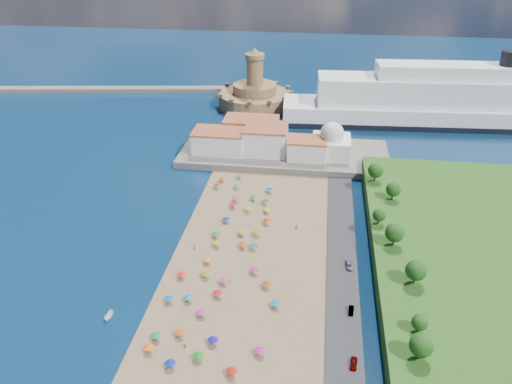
# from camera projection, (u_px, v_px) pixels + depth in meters

# --- Properties ---
(ground) EXTENTS (700.00, 700.00, 0.00)m
(ground) POSITION_uv_depth(u_px,v_px,m) (233.00, 251.00, 157.15)
(ground) COLOR #071938
(ground) RESTS_ON ground
(terrace) EXTENTS (90.00, 36.00, 3.00)m
(terrace) POSITION_uv_depth(u_px,v_px,m) (284.00, 154.00, 218.75)
(terrace) COLOR #59544C
(terrace) RESTS_ON ground
(jetty) EXTENTS (18.00, 70.00, 2.40)m
(jetty) POSITION_uv_depth(u_px,v_px,m) (247.00, 124.00, 251.93)
(jetty) COLOR #59544C
(jetty) RESTS_ON ground
(breakwater) EXTENTS (199.03, 34.77, 2.60)m
(breakwater) POSITION_uv_depth(u_px,v_px,m) (98.00, 90.00, 302.58)
(breakwater) COLOR #59544C
(breakwater) RESTS_ON ground
(waterfront_buildings) EXTENTS (57.00, 29.00, 11.00)m
(waterfront_buildings) POSITION_uv_depth(u_px,v_px,m) (255.00, 138.00, 217.79)
(waterfront_buildings) COLOR silver
(waterfront_buildings) RESTS_ON terrace
(domed_building) EXTENTS (16.00, 16.00, 15.00)m
(domed_building) POSITION_uv_depth(u_px,v_px,m) (331.00, 142.00, 211.06)
(domed_building) COLOR silver
(domed_building) RESTS_ON terrace
(fortress) EXTENTS (40.00, 40.00, 32.40)m
(fortress) POSITION_uv_depth(u_px,v_px,m) (255.00, 95.00, 275.39)
(fortress) COLOR olive
(fortress) RESTS_ON ground
(cruise_ship) EXTENTS (171.86, 35.14, 37.33)m
(cruise_ship) POSITION_uv_depth(u_px,v_px,m) (453.00, 103.00, 249.79)
(cruise_ship) COLOR black
(cruise_ship) RESTS_ON ground
(beach_parasols) EXTENTS (32.66, 115.91, 2.20)m
(beach_parasols) POSITION_uv_depth(u_px,v_px,m) (225.00, 261.00, 148.87)
(beach_parasols) COLOR gray
(beach_parasols) RESTS_ON beach
(beachgoers) EXTENTS (36.30, 102.81, 1.89)m
(beachgoers) POSITION_uv_depth(u_px,v_px,m) (221.00, 245.00, 158.24)
(beachgoers) COLOR tan
(beachgoers) RESTS_ON beach
(moored_boats) EXTENTS (5.98, 34.40, 1.64)m
(moored_boats) POSITION_uv_depth(u_px,v_px,m) (90.00, 365.00, 115.98)
(moored_boats) COLOR white
(moored_boats) RESTS_ON ground
(parked_cars) EXTENTS (2.34, 42.18, 1.35)m
(parked_cars) POSITION_uv_depth(u_px,v_px,m) (351.00, 301.00, 134.33)
(parked_cars) COLOR gray
(parked_cars) RESTS_ON promenade
(hillside_trees) EXTENTS (14.71, 110.43, 7.35)m
(hillside_trees) POSITION_uv_depth(u_px,v_px,m) (397.00, 248.00, 141.12)
(hillside_trees) COLOR #382314
(hillside_trees) RESTS_ON hillside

